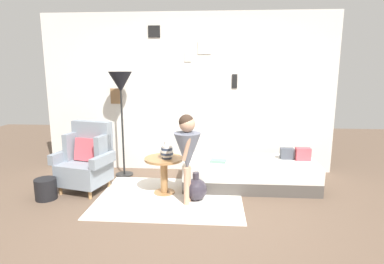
{
  "coord_description": "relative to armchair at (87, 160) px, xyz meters",
  "views": [
    {
      "loc": [
        0.46,
        -3.32,
        1.71
      ],
      "look_at": [
        0.15,
        0.95,
        0.85
      ],
      "focal_mm": 29.6,
      "sensor_mm": 36.0,
      "label": 1
    }
  ],
  "objects": [
    {
      "name": "ground_plane",
      "position": [
        1.35,
        -0.89,
        -0.44
      ],
      "size": [
        12.0,
        12.0,
        0.0
      ],
      "primitive_type": "plane",
      "color": "brown"
    },
    {
      "name": "floor_lamp",
      "position": [
        0.34,
        0.64,
        0.99
      ],
      "size": [
        0.36,
        0.36,
        1.67
      ],
      "color": "black",
      "rests_on": "ground"
    },
    {
      "name": "demijohn_near",
      "position": [
        1.57,
        -0.28,
        -0.29
      ],
      "size": [
        0.3,
        0.3,
        0.38
      ],
      "color": "#332D38",
      "rests_on": "ground"
    },
    {
      "name": "person_child",
      "position": [
        1.47,
        -0.4,
        0.31
      ],
      "size": [
        0.34,
        0.34,
        1.16
      ],
      "color": "tan",
      "rests_on": "ground"
    },
    {
      "name": "pillow_mid",
      "position": [
        2.88,
        0.39,
        0.04
      ],
      "size": [
        0.19,
        0.12,
        0.16
      ],
      "primitive_type": "cube",
      "rotation": [
        0.0,
        0.0,
        -0.01
      ],
      "color": "#474C56",
      "rests_on": "daybed"
    },
    {
      "name": "vase_striped",
      "position": [
        1.17,
        -0.1,
        0.17
      ],
      "size": [
        0.18,
        0.18,
        0.24
      ],
      "color": "#2D384C",
      "rests_on": "side_table"
    },
    {
      "name": "daybed",
      "position": [
        2.32,
        0.28,
        -0.24
      ],
      "size": [
        1.9,
        0.8,
        0.4
      ],
      "color": "#4C4742",
      "rests_on": "ground"
    },
    {
      "name": "magazine_basket",
      "position": [
        -0.42,
        -0.39,
        -0.3
      ],
      "size": [
        0.28,
        0.28,
        0.28
      ],
      "primitive_type": "cylinder",
      "color": "black",
      "rests_on": "ground"
    },
    {
      "name": "rug",
      "position": [
        1.22,
        -0.23,
        -0.43
      ],
      "size": [
        1.92,
        1.46,
        0.01
      ],
      "primitive_type": "cube",
      "color": "silver",
      "rests_on": "ground"
    },
    {
      "name": "armchair",
      "position": [
        0.0,
        0.0,
        0.0
      ],
      "size": [
        0.85,
        0.72,
        0.97
      ],
      "color": "tan",
      "rests_on": "ground"
    },
    {
      "name": "side_table",
      "position": [
        1.12,
        -0.08,
        -0.08
      ],
      "size": [
        0.53,
        0.53,
        0.51
      ],
      "color": "#9E7042",
      "rests_on": "ground"
    },
    {
      "name": "gallery_wall",
      "position": [
        1.35,
        1.06,
        0.86
      ],
      "size": [
        4.8,
        0.12,
        2.6
      ],
      "color": "silver",
      "rests_on": "ground"
    },
    {
      "name": "book_on_daybed",
      "position": [
        1.87,
        0.15,
        -0.02
      ],
      "size": [
        0.24,
        0.19,
        0.03
      ],
      "primitive_type": "cube",
      "rotation": [
        0.0,
        0.0,
        -0.17
      ],
      "color": "#69AD82",
      "rests_on": "daybed"
    },
    {
      "name": "pillow_head",
      "position": [
        3.09,
        0.33,
        0.05
      ],
      "size": [
        0.21,
        0.12,
        0.18
      ],
      "primitive_type": "cube",
      "rotation": [
        0.0,
        0.0,
        0.02
      ],
      "color": "#D64C56",
      "rests_on": "daybed"
    }
  ]
}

